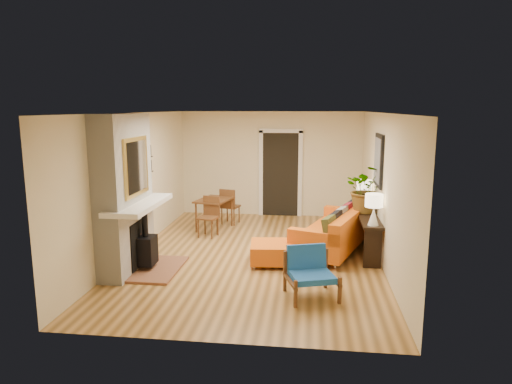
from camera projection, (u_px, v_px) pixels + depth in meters
room_shell at (294, 170)px, 10.74m from camera, size 6.50×6.50×6.50m
fireplace at (127, 197)px, 7.50m from camera, size 1.09×1.68×2.60m
sofa at (336, 232)px, 8.63m from camera, size 1.63×2.39×0.87m
ottoman at (272, 252)px, 7.95m from camera, size 0.79×0.79×0.37m
blue_chair at (310, 269)px, 6.60m from camera, size 0.85×0.84×0.71m
dining_table at (217, 205)px, 10.13m from camera, size 0.91×1.61×0.84m
console_table at (367, 223)px, 8.49m from camera, size 0.34×1.85×0.72m
lamp_near at (374, 206)px, 7.67m from camera, size 0.30×0.30×0.54m
lamp_far at (364, 190)px, 9.15m from camera, size 0.30×0.30×0.54m
houseplant at (367, 189)px, 8.60m from camera, size 0.91×0.82×0.92m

